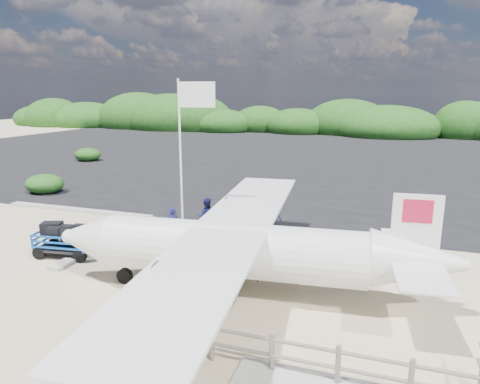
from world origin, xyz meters
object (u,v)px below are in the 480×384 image
(baggage_cart, at_px, (67,256))
(crew_c, at_px, (272,219))
(flagpole, at_px, (184,256))
(signboard, at_px, (277,283))
(crew_a, at_px, (173,226))
(aircraft_small, at_px, (268,148))
(crew_b, at_px, (207,217))

(baggage_cart, relative_size, crew_c, 1.55)
(flagpole, xyz_separation_m, crew_c, (2.67, 3.68, 0.78))
(signboard, distance_m, crew_a, 5.72)
(crew_a, relative_size, aircraft_small, 0.22)
(crew_b, distance_m, crew_c, 2.98)
(baggage_cart, distance_m, flagpole, 4.66)
(flagpole, bearing_deg, signboard, -15.83)
(baggage_cart, relative_size, signboard, 1.59)
(crew_b, bearing_deg, crew_a, 42.13)
(flagpole, bearing_deg, baggage_cart, -161.51)
(aircraft_small, bearing_deg, flagpole, 62.32)
(crew_a, height_order, crew_c, crew_a)
(flagpole, distance_m, crew_a, 1.76)
(crew_b, distance_m, aircraft_small, 31.39)
(signboard, bearing_deg, crew_b, 130.27)
(baggage_cart, xyz_separation_m, crew_c, (7.09, 5.16, 0.78))
(flagpole, height_order, signboard, flagpole)
(baggage_cart, height_order, flagpole, flagpole)
(crew_c, bearing_deg, aircraft_small, -59.89)
(crew_b, xyz_separation_m, crew_c, (2.81, 1.00, -0.10))
(flagpole, xyz_separation_m, crew_b, (-0.14, 2.69, 0.88))
(crew_a, xyz_separation_m, crew_b, (0.91, 1.54, 0.05))
(crew_a, xyz_separation_m, aircraft_small, (-4.46, 32.46, -0.82))
(signboard, bearing_deg, flagpole, 156.65)
(crew_a, relative_size, crew_b, 0.94)
(crew_b, bearing_deg, crew_c, -177.64)
(crew_a, relative_size, crew_c, 1.06)
(signboard, xyz_separation_m, aircraft_small, (-9.62, 34.77, 0.00))
(flagpole, distance_m, signboard, 4.27)
(crew_b, height_order, crew_c, crew_b)
(crew_c, bearing_deg, signboard, 121.32)
(crew_c, xyz_separation_m, aircraft_small, (-8.18, 29.92, -0.78))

